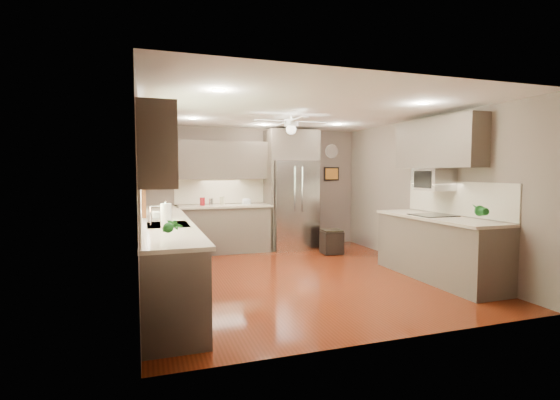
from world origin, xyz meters
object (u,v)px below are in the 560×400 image
canister_b (211,202)px  refrigerator (292,191)px  canister_a (202,202)px  paper_towel (166,216)px  soap_bottle (156,215)px  potted_plant_left (173,226)px  bowl (247,203)px  stool (332,242)px  potted_plant_right (480,210)px  canister_c (222,201)px  microwave (434,179)px

canister_b → refrigerator: (1.67, -0.06, 0.18)m
canister_a → paper_towel: bearing=-105.3°
canister_b → soap_bottle: (-1.10, -2.38, 0.02)m
canister_a → potted_plant_left: bearing=-101.3°
canister_b → bowl: 0.72m
bowl → paper_towel: size_ratio=0.62×
bowl → stool: (1.48, -0.86, -0.73)m
soap_bottle → potted_plant_right: size_ratio=0.59×
refrigerator → stool: (0.53, -0.79, -0.95)m
bowl → paper_towel: bearing=-119.4°
canister_c → potted_plant_right: potted_plant_right is taller
canister_a → canister_b: (0.17, 0.02, -0.01)m
canister_b → soap_bottle: 2.62m
canister_b → stool: canister_b is taller
canister_c → stool: 2.29m
stool → refrigerator: bearing=123.9°
canister_a → paper_towel: paper_towel is taller
potted_plant_left → bowl: potted_plant_left is taller
refrigerator → canister_b: bearing=178.0°
soap_bottle → microwave: 4.14m
canister_c → paper_towel: size_ratio=0.51×
bowl → paper_towel: paper_towel is taller
potted_plant_right → paper_towel: size_ratio=1.02×
canister_c → potted_plant_right: 4.63m
refrigerator → paper_towel: (-2.66, -2.97, -0.11)m
canister_a → canister_b: canister_a is taller
bowl → refrigerator: refrigerator is taller
canister_b → potted_plant_right: (2.87, -3.82, 0.09)m
potted_plant_left → stool: size_ratio=0.66×
canister_b → canister_c: 0.22m
canister_b → refrigerator: bearing=-2.0°
stool → canister_a: bearing=160.6°
bowl → potted_plant_left: bearing=-112.6°
canister_c → bowl: 0.51m
canister_a → refrigerator: size_ratio=0.06×
canister_a → refrigerator: bearing=-1.3°
stool → potted_plant_left: bearing=-134.6°
canister_c → microwave: (2.78, -2.74, 0.45)m
soap_bottle → refrigerator: size_ratio=0.08×
canister_c → paper_towel: paper_towel is taller
canister_b → refrigerator: refrigerator is taller
potted_plant_left → stool: (3.19, 3.23, -0.85)m
canister_b → stool: (2.20, -0.85, -0.77)m
potted_plant_left → bowl: size_ratio=1.55×
soap_bottle → bowl: (1.82, 2.39, -0.07)m
canister_a → canister_c: bearing=-1.6°
canister_c → potted_plant_left: potted_plant_left is taller
microwave → stool: 2.42m
potted_plant_right → microwave: bearing=83.3°
soap_bottle → paper_towel: size_ratio=0.60×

